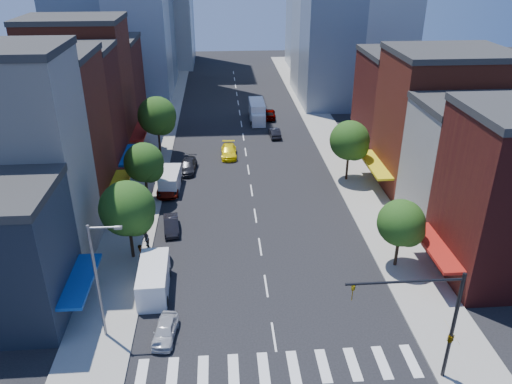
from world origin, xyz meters
The scene contains 31 objects.
ground centered at (0.00, 0.00, 0.00)m, with size 220.00×220.00×0.00m, color black.
sidewalk_left centered at (-12.50, 40.00, 0.07)m, with size 5.00×120.00×0.15m, color gray.
sidewalk_right centered at (12.50, 40.00, 0.07)m, with size 5.00×120.00×0.15m, color gray.
crosswalk centered at (0.00, -3.00, 0.01)m, with size 19.00×3.00×0.01m, color silver.
bldg_left_1 centered at (-21.00, 12.00, 9.00)m, with size 12.00×8.00×18.00m, color beige.
bldg_left_2 centered at (-21.00, 20.50, 8.00)m, with size 12.00×9.00×16.00m, color maroon.
bldg_left_3 centered at (-21.00, 29.00, 7.50)m, with size 12.00×8.00×15.00m, color #4D1413.
bldg_left_4 centered at (-21.00, 37.50, 8.50)m, with size 12.00×9.00×17.00m, color maroon.
bldg_left_5 centered at (-21.00, 47.00, 6.50)m, with size 12.00×10.00×13.00m, color #4D1413.
bldg_right_1 centered at (21.00, 15.00, 6.00)m, with size 12.00×8.00×12.00m, color beige.
bldg_right_2 centered at (21.00, 24.00, 7.50)m, with size 12.00×10.00×15.00m, color maroon.
bldg_right_3 centered at (21.00, 34.00, 6.50)m, with size 12.00×10.00×13.00m, color #4D1413.
traffic_signal centered at (9.94, -4.50, 4.16)m, with size 7.24×2.24×8.00m.
streetlight centered at (-11.81, 1.00, 5.28)m, with size 2.25×0.25×9.00m.
tree_left_near centered at (-11.35, 10.92, 4.87)m, with size 4.80×4.80×7.30m.
tree_left_mid centered at (-11.35, 21.92, 4.53)m, with size 4.20×4.20×6.65m.
tree_left_far centered at (-11.35, 35.92, 5.20)m, with size 5.00×5.00×7.75m.
tree_right_near centered at (11.65, 7.92, 4.19)m, with size 4.00×4.00×6.20m.
tree_right_far centered at (11.65, 25.92, 4.86)m, with size 4.60×4.60×7.20m.
parked_car_front centered at (-7.72, 0.52, 0.64)m, with size 1.50×3.73×1.27m, color #B4B5B9.
parked_car_second centered at (-8.44, 15.57, 0.66)m, with size 1.40×4.03×1.33m, color black.
parked_car_third centered at (-9.50, 24.21, 0.72)m, with size 2.38×5.16×1.43m, color #999999.
parked_car_rear centered at (-7.50, 30.04, 0.71)m, with size 1.98×4.87×1.41m, color black.
cargo_van_near centered at (-9.05, 5.82, 1.19)m, with size 2.43×5.70×2.40m.
cargo_van_far centered at (-9.25, 24.95, 1.09)m, with size 2.33×5.25×2.19m.
taxi centered at (-2.32, 34.63, 0.71)m, with size 2.00×4.93×1.43m, color yellow.
traffic_car_oncoming centered at (4.57, 41.75, 0.67)m, with size 1.42×4.06×1.34m, color black.
traffic_car_far centered at (4.70, 50.53, 0.81)m, with size 1.91×4.74×1.62m, color #999999.
box_truck centered at (2.61, 49.49, 1.44)m, with size 2.39×7.56×3.04m.
pedestrian_near centered at (-10.55, 9.78, 1.12)m, with size 0.71×0.47×1.95m, color #999999.
pedestrian_far centered at (-10.50, 12.30, 1.10)m, with size 0.92×0.72×1.89m, color #999999.
Camera 1 is at (-3.33, -27.28, 25.08)m, focal length 35.00 mm.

